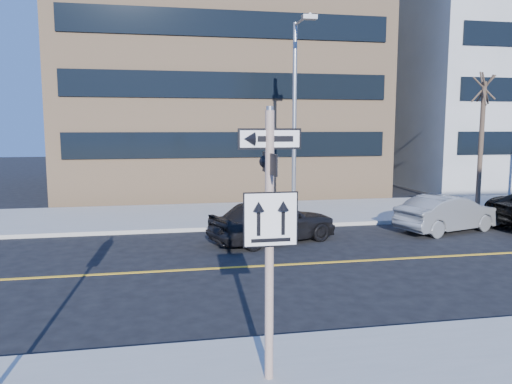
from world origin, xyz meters
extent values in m
plane|color=black|center=(0.00, 0.00, 0.00)|extent=(120.00, 120.00, 0.00)
cylinder|color=beige|center=(0.00, -2.50, 2.15)|extent=(0.13, 0.13, 4.00)
cylinder|color=gray|center=(0.00, -2.50, 4.18)|extent=(0.10, 0.10, 0.06)
cube|color=black|center=(0.00, -2.50, 3.75)|extent=(0.92, 0.03, 0.30)
cube|color=black|center=(0.00, -2.50, 3.40)|extent=(0.03, 0.92, 0.30)
cube|color=white|center=(0.00, -2.58, 2.60)|extent=(0.80, 0.03, 0.80)
imported|color=black|center=(2.17, 6.86, 0.76)|extent=(3.19, 4.80, 1.52)
imported|color=slate|center=(9.01, 7.31, 0.69)|extent=(2.64, 4.46, 1.39)
cylinder|color=gray|center=(4.00, 11.00, 4.15)|extent=(0.18, 0.18, 8.00)
cylinder|color=gray|center=(4.00, 10.00, 8.05)|extent=(0.10, 2.20, 0.10)
cube|color=gray|center=(4.00, 9.00, 7.95)|extent=(0.55, 0.30, 0.16)
cylinder|color=#382E21|center=(13.00, 11.30, 3.05)|extent=(0.22, 0.22, 5.80)
cube|color=tan|center=(2.00, 25.00, 9.00)|extent=(18.00, 18.00, 18.00)
cube|color=#999C9E|center=(24.00, 24.00, 7.50)|extent=(20.00, 16.00, 15.00)
camera|label=1|loc=(-1.52, -9.46, 3.92)|focal=35.00mm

